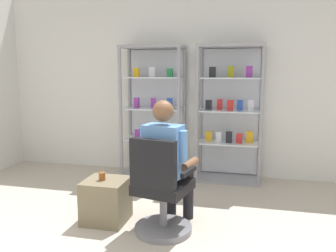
{
  "coord_description": "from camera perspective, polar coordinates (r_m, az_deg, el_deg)",
  "views": [
    {
      "loc": [
        0.85,
        -2.18,
        1.58
      ],
      "look_at": [
        0.03,
        1.24,
        1.0
      ],
      "focal_mm": 37.49,
      "sensor_mm": 36.0,
      "label": 1
    }
  ],
  "objects": [
    {
      "name": "back_wall",
      "position": [
        5.25,
        4.24,
        6.82
      ],
      "size": [
        6.0,
        0.1,
        2.7
      ],
      "primitive_type": "cube",
      "color": "silver",
      "rests_on": "ground"
    },
    {
      "name": "display_cabinet_left",
      "position": [
        5.18,
        -2.26,
        2.5
      ],
      "size": [
        0.9,
        0.45,
        1.9
      ],
      "color": "gray",
      "rests_on": "ground"
    },
    {
      "name": "display_cabinet_right",
      "position": [
        4.99,
        10.0,
        2.09
      ],
      "size": [
        0.9,
        0.45,
        1.9
      ],
      "color": "gray",
      "rests_on": "ground"
    },
    {
      "name": "office_chair",
      "position": [
        3.39,
        -1.18,
        -11.14
      ],
      "size": [
        0.61,
        0.57,
        0.96
      ],
      "color": "slate",
      "rests_on": "ground"
    },
    {
      "name": "seated_shopkeeper",
      "position": [
        3.43,
        0.01,
        -5.29
      ],
      "size": [
        0.54,
        0.61,
        1.29
      ],
      "color": "black",
      "rests_on": "ground"
    },
    {
      "name": "storage_crate",
      "position": [
        3.78,
        -10.02,
        -11.85
      ],
      "size": [
        0.43,
        0.42,
        0.45
      ],
      "primitive_type": "cube",
      "color": "#72664C",
      "rests_on": "ground"
    },
    {
      "name": "tea_glass",
      "position": [
        3.69,
        -10.67,
        -8.04
      ],
      "size": [
        0.07,
        0.07,
        0.08
      ],
      "primitive_type": "cylinder",
      "color": "brown",
      "rests_on": "storage_crate"
    }
  ]
}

